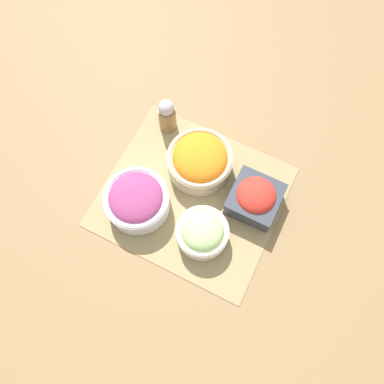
{
  "coord_description": "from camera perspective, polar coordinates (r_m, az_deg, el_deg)",
  "views": [
    {
      "loc": [
        -0.15,
        0.29,
        0.93
      ],
      "look_at": [
        0.0,
        0.0,
        0.03
      ],
      "focal_mm": 35.0,
      "sensor_mm": 36.0,
      "label": 1
    }
  ],
  "objects": [
    {
      "name": "ground_plane",
      "position": [
        0.99,
        0.0,
        -0.68
      ],
      "size": [
        3.0,
        3.0,
        0.0
      ],
      "primitive_type": "plane",
      "color": "olive"
    },
    {
      "name": "placemat",
      "position": [
        0.98,
        0.0,
        -0.64
      ],
      "size": [
        0.45,
        0.4,
        0.0
      ],
      "color": "#937F56",
      "rests_on": "ground_plane"
    },
    {
      "name": "carrot_bowl",
      "position": [
        0.97,
        1.2,
        4.89
      ],
      "size": [
        0.17,
        0.17,
        0.09
      ],
      "color": "#C6B28E",
      "rests_on": "placemat"
    },
    {
      "name": "onion_bowl",
      "position": [
        0.94,
        -8.43,
        -1.17
      ],
      "size": [
        0.16,
        0.16,
        0.09
      ],
      "color": "silver",
      "rests_on": "placemat"
    },
    {
      "name": "cucumber_bowl",
      "position": [
        0.91,
        1.59,
        -6.15
      ],
      "size": [
        0.13,
        0.13,
        0.08
      ],
      "color": "silver",
      "rests_on": "placemat"
    },
    {
      "name": "tomato_bowl",
      "position": [
        0.95,
        9.58,
        -0.86
      ],
      "size": [
        0.12,
        0.12,
        0.09
      ],
      "color": "#333842",
      "rests_on": "placemat"
    },
    {
      "name": "pepper_shaker",
      "position": [
        1.02,
        -3.82,
        11.62
      ],
      "size": [
        0.05,
        0.05,
        0.11
      ],
      "color": "olive",
      "rests_on": "placemat"
    }
  ]
}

